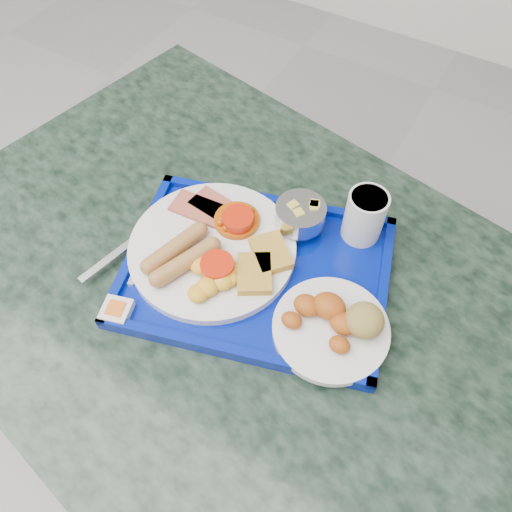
{
  "coord_description": "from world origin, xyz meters",
  "views": [
    {
      "loc": [
        0.93,
        0.61,
        1.43
      ],
      "look_at": [
        0.71,
        1.0,
        0.79
      ],
      "focal_mm": 35.0,
      "sensor_mm": 36.0,
      "label": 1
    }
  ],
  "objects_px": {
    "tray": "(256,272)",
    "fruit_bowl": "(301,215)",
    "main_plate": "(214,249)",
    "bread_plate": "(336,323)",
    "juice_cup": "(365,215)",
    "table": "(251,340)"
  },
  "relations": [
    {
      "from": "tray",
      "to": "bread_plate",
      "type": "height_order",
      "value": "bread_plate"
    },
    {
      "from": "table",
      "to": "tray",
      "type": "xyz_separation_m",
      "value": [
        -0.01,
        0.03,
        0.2
      ]
    },
    {
      "from": "main_plate",
      "to": "fruit_bowl",
      "type": "distance_m",
      "value": 0.15
    },
    {
      "from": "bread_plate",
      "to": "juice_cup",
      "type": "distance_m",
      "value": 0.19
    },
    {
      "from": "tray",
      "to": "fruit_bowl",
      "type": "height_order",
      "value": "fruit_bowl"
    },
    {
      "from": "tray",
      "to": "juice_cup",
      "type": "xyz_separation_m",
      "value": [
        0.12,
        0.16,
        0.05
      ]
    },
    {
      "from": "bread_plate",
      "to": "fruit_bowl",
      "type": "distance_m",
      "value": 0.2
    },
    {
      "from": "main_plate",
      "to": "juice_cup",
      "type": "height_order",
      "value": "juice_cup"
    },
    {
      "from": "main_plate",
      "to": "juice_cup",
      "type": "xyz_separation_m",
      "value": [
        0.19,
        0.16,
        0.03
      ]
    },
    {
      "from": "tray",
      "to": "fruit_bowl",
      "type": "xyz_separation_m",
      "value": [
        0.02,
        0.11,
        0.04
      ]
    },
    {
      "from": "juice_cup",
      "to": "tray",
      "type": "bearing_deg",
      "value": -126.66
    },
    {
      "from": "table",
      "to": "juice_cup",
      "type": "height_order",
      "value": "juice_cup"
    },
    {
      "from": "main_plate",
      "to": "bread_plate",
      "type": "bearing_deg",
      "value": -5.73
    },
    {
      "from": "fruit_bowl",
      "to": "juice_cup",
      "type": "relative_size",
      "value": 0.92
    },
    {
      "from": "fruit_bowl",
      "to": "table",
      "type": "bearing_deg",
      "value": -95.68
    },
    {
      "from": "juice_cup",
      "to": "fruit_bowl",
      "type": "bearing_deg",
      "value": -154.84
    },
    {
      "from": "main_plate",
      "to": "juice_cup",
      "type": "distance_m",
      "value": 0.25
    },
    {
      "from": "tray",
      "to": "fruit_bowl",
      "type": "bearing_deg",
      "value": 79.26
    },
    {
      "from": "tray",
      "to": "main_plate",
      "type": "height_order",
      "value": "main_plate"
    },
    {
      "from": "tray",
      "to": "juice_cup",
      "type": "relative_size",
      "value": 5.34
    },
    {
      "from": "bread_plate",
      "to": "table",
      "type": "bearing_deg",
      "value": 179.89
    },
    {
      "from": "tray",
      "to": "bread_plate",
      "type": "bearing_deg",
      "value": -11.35
    }
  ]
}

